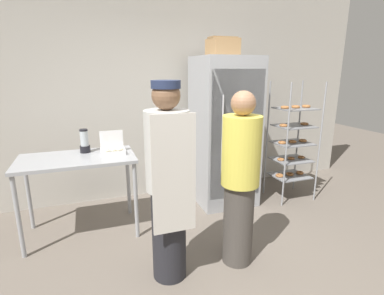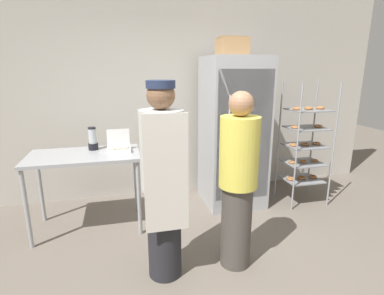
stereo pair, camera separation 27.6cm
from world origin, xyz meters
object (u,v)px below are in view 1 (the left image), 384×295
at_px(blender_pitcher, 85,142).
at_px(cardboard_storage_box, 223,47).
at_px(baking_rack, 293,142).
at_px(person_baker, 168,182).
at_px(person_customer, 240,180).
at_px(refrigerator, 224,132).
at_px(donut_box, 113,150).

height_order(blender_pitcher, cardboard_storage_box, cardboard_storage_box).
xyz_separation_m(baking_rack, person_baker, (-2.08, -1.09, 0.08)).
bearing_deg(person_customer, cardboard_storage_box, 72.72).
bearing_deg(person_customer, baking_rack, 37.73).
distance_m(refrigerator, cardboard_storage_box, 1.09).
bearing_deg(donut_box, refrigerator, 10.72).
height_order(baking_rack, cardboard_storage_box, cardboard_storage_box).
xyz_separation_m(refrigerator, blender_pitcher, (-1.78, -0.11, 0.03)).
relative_size(blender_pitcher, person_customer, 0.16).
height_order(baking_rack, blender_pitcher, baking_rack).
height_order(refrigerator, person_customer, refrigerator).
xyz_separation_m(refrigerator, donut_box, (-1.49, -0.28, -0.04)).
distance_m(donut_box, blender_pitcher, 0.34).
xyz_separation_m(blender_pitcher, person_baker, (0.64, -1.21, -0.11)).
height_order(refrigerator, donut_box, refrigerator).
relative_size(donut_box, person_customer, 0.16).
xyz_separation_m(cardboard_storage_box, person_customer, (-0.41, -1.31, -1.24)).
relative_size(cardboard_storage_box, person_customer, 0.21).
height_order(baking_rack, person_customer, baking_rack).
height_order(cardboard_storage_box, person_customer, cardboard_storage_box).
relative_size(donut_box, blender_pitcher, 0.97).
height_order(cardboard_storage_box, person_baker, cardboard_storage_box).
xyz_separation_m(baking_rack, donut_box, (-2.44, -0.05, 0.13)).
distance_m(refrigerator, blender_pitcher, 1.78).
bearing_deg(blender_pitcher, person_customer, -42.91).
bearing_deg(baking_rack, refrigerator, 166.05).
bearing_deg(person_customer, person_baker, 179.27).
distance_m(blender_pitcher, cardboard_storage_box, 2.02).
bearing_deg(refrigerator, blender_pitcher, -176.34).
relative_size(donut_box, person_baker, 0.15).
distance_m(donut_box, cardboard_storage_box, 1.84).
height_order(refrigerator, baking_rack, refrigerator).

